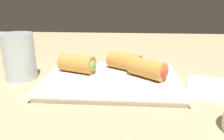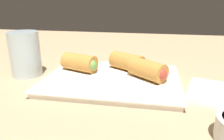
{
  "view_description": "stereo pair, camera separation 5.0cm",
  "coord_description": "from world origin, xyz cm",
  "views": [
    {
      "loc": [
        -6.17,
        46.97,
        20.51
      ],
      "look_at": [
        -2.87,
        1.56,
        5.15
      ],
      "focal_mm": 35.0,
      "sensor_mm": 36.0,
      "label": 1
    },
    {
      "loc": [
        -11.13,
        46.34,
        20.51
      ],
      "look_at": [
        -2.87,
        1.56,
        5.15
      ],
      "focal_mm": 35.0,
      "sensor_mm": 36.0,
      "label": 2
    }
  ],
  "objects": [
    {
      "name": "table_surface",
      "position": [
        0.0,
        0.0,
        1.0
      ],
      "size": [
        180.0,
        140.0,
        2.0
      ],
      "color": "tan",
      "rests_on": "ground"
    },
    {
      "name": "roll_back_left",
      "position": [
        -10.88,
        1.45,
        5.56
      ],
      "size": [
        9.0,
        8.38,
        4.12
      ],
      "color": "#C68438",
      "rests_on": "serving_plate"
    },
    {
      "name": "roll_front_right",
      "position": [
        5.2,
        -1.21,
        5.56
      ],
      "size": [
        9.22,
        6.6,
        4.12
      ],
      "color": "#C68438",
      "rests_on": "serving_plate"
    },
    {
      "name": "drinking_glass",
      "position": [
        18.71,
        0.41,
        7.37
      ],
      "size": [
        7.17,
        7.17,
        10.75
      ],
      "color": "silver",
      "rests_on": "table_surface"
    },
    {
      "name": "roll_front_left",
      "position": [
        -5.89,
        -3.87,
        5.56
      ],
      "size": [
        9.19,
        7.8,
        4.12
      ],
      "color": "#C68438",
      "rests_on": "serving_plate"
    },
    {
      "name": "serving_plate",
      "position": [
        -2.87,
        1.56,
        2.76
      ],
      "size": [
        29.4,
        22.49,
        1.5
      ],
      "color": "white",
      "rests_on": "table_surface"
    },
    {
      "name": "spoon",
      "position": [
        -5.77,
        -15.56,
        2.47
      ],
      "size": [
        19.03,
        6.6,
        1.11
      ],
      "color": "#B2B2B7",
      "rests_on": "table_surface"
    }
  ]
}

